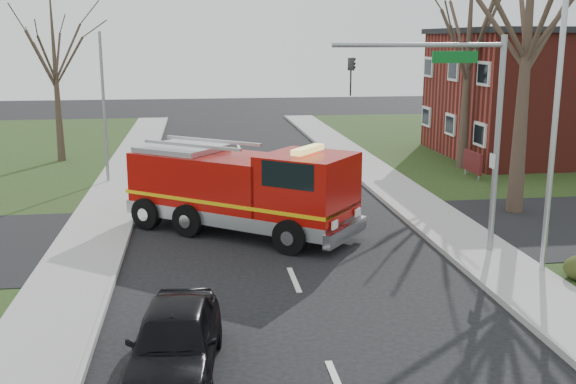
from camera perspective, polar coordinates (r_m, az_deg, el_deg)
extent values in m
plane|color=black|center=(19.24, 0.52, -7.46)|extent=(120.00, 120.00, 0.00)
cube|color=gray|center=(20.98, 17.63, -6.12)|extent=(2.40, 80.00, 0.15)
cube|color=gray|center=(19.37, -18.12, -7.75)|extent=(2.40, 80.00, 0.15)
cube|color=silver|center=(38.80, 13.59, 5.58)|extent=(0.12, 1.40, 1.20)
cube|color=#541316|center=(33.57, 15.35, 2.48)|extent=(0.12, 2.00, 1.00)
cylinder|color=gray|center=(32.93, 15.85, 1.46)|extent=(0.08, 0.08, 0.90)
cylinder|color=gray|center=(34.37, 14.79, 1.99)|extent=(0.08, 0.08, 0.90)
cone|color=#403125|center=(26.76, 19.48, 10.69)|extent=(0.64, 0.64, 12.00)
cone|color=#403125|center=(35.59, 14.95, 10.13)|extent=(0.56, 0.56, 10.50)
cone|color=#403125|center=(38.63, -19.04, 8.94)|extent=(0.44, 0.44, 9.00)
cylinder|color=gray|center=(21.64, 17.26, 3.56)|extent=(0.18, 0.18, 6.80)
cylinder|color=gray|center=(20.42, 11.07, 12.12)|extent=(5.20, 0.14, 0.14)
cube|color=#0C591E|center=(20.80, 13.95, 11.03)|extent=(1.40, 0.06, 0.35)
imported|color=black|center=(19.88, 5.45, 11.28)|extent=(0.22, 0.18, 1.10)
cylinder|color=#B7BABF|center=(20.09, 21.62, 4.87)|extent=(0.16, 0.16, 8.40)
cylinder|color=gray|center=(32.28, -15.31, 6.76)|extent=(0.14, 0.14, 7.00)
cube|color=#9F0C07|center=(24.25, -6.58, 0.70)|extent=(5.92, 5.41, 2.18)
cube|color=#9F0C07|center=(22.17, 1.66, 0.04)|extent=(3.78, 3.78, 2.49)
cube|color=#B7BABF|center=(23.76, -4.10, -1.69)|extent=(8.07, 7.07, 0.47)
cube|color=#E5B20C|center=(23.62, -4.12, -0.35)|extent=(8.07, 7.07, 0.12)
cube|color=black|center=(21.51, 4.36, 1.72)|extent=(1.54, 1.96, 0.88)
cube|color=#E5D866|center=(21.90, 1.69, 3.60)|extent=(1.30, 1.54, 0.19)
cylinder|color=black|center=(21.28, 0.18, -3.83)|extent=(1.13, 0.98, 1.14)
cylinder|color=black|center=(23.57, 3.40, -2.18)|extent=(1.13, 0.98, 1.14)
cylinder|color=black|center=(24.62, -11.88, -1.79)|extent=(1.13, 0.98, 1.14)
cylinder|color=black|center=(26.63, -8.06, -0.54)|extent=(1.13, 0.98, 1.14)
imported|color=black|center=(14.07, -9.59, -12.29)|extent=(2.17, 4.50, 1.48)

